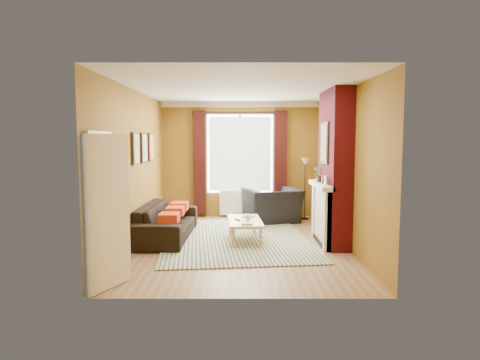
% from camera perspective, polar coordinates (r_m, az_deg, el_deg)
% --- Properties ---
extents(ground, '(5.50, 5.50, 0.00)m').
position_cam_1_polar(ground, '(7.99, 0.00, -8.41)').
color(ground, olive).
rests_on(ground, ground).
extents(room_walls, '(3.82, 5.54, 2.83)m').
position_cam_1_polar(room_walls, '(8.07, 4.45, 1.65)').
color(room_walls, '#89621A').
rests_on(room_walls, ground).
extents(striped_rug, '(3.09, 4.02, 0.02)m').
position_cam_1_polar(striped_rug, '(8.31, -0.68, -7.78)').
color(striped_rug, '#333F8C').
rests_on(striped_rug, ground).
extents(sofa, '(0.96, 2.31, 0.67)m').
position_cam_1_polar(sofa, '(8.43, -9.75, -5.44)').
color(sofa, black).
rests_on(sofa, ground).
extents(armchair, '(1.46, 1.36, 0.78)m').
position_cam_1_polar(armchair, '(9.90, 4.32, -3.39)').
color(armchair, black).
rests_on(armchair, ground).
extents(coffee_table, '(0.69, 1.26, 0.41)m').
position_cam_1_polar(coffee_table, '(8.07, 0.63, -5.63)').
color(coffee_table, '#D5B87B').
rests_on(coffee_table, ground).
extents(wicker_stool, '(0.39, 0.39, 0.42)m').
position_cam_1_polar(wicker_stool, '(10.30, 3.03, -4.06)').
color(wicker_stool, olive).
rests_on(wicker_stool, ground).
extents(floor_lamp, '(0.25, 0.25, 1.46)m').
position_cam_1_polar(floor_lamp, '(10.28, 8.67, 1.18)').
color(floor_lamp, black).
rests_on(floor_lamp, ground).
extents(book_a, '(0.23, 0.29, 0.03)m').
position_cam_1_polar(book_a, '(7.70, 0.17, -5.76)').
color(book_a, '#999999').
rests_on(book_a, coffee_table).
extents(book_b, '(0.30, 0.36, 0.02)m').
position_cam_1_polar(book_b, '(8.42, 0.41, -4.78)').
color(book_b, '#999999').
rests_on(book_b, coffee_table).
extents(mug, '(0.12, 0.12, 0.10)m').
position_cam_1_polar(mug, '(7.97, 1.07, -5.09)').
color(mug, '#999999').
rests_on(mug, coffee_table).
extents(tv_remote, '(0.11, 0.16, 0.02)m').
position_cam_1_polar(tv_remote, '(8.03, -0.35, -5.29)').
color(tv_remote, black).
rests_on(tv_remote, coffee_table).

